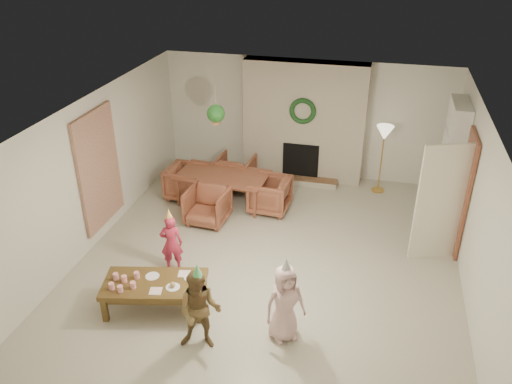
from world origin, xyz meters
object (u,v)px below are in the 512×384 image
(dining_chair_near, at_px, (207,206))
(coffee_table_top, at_px, (155,284))
(dining_chair_left, at_px, (187,182))
(child_plaid, at_px, (200,311))
(child_red, at_px, (171,243))
(child_pink, at_px, (285,303))
(dining_table, at_px, (223,189))
(dining_chair_right, at_px, (269,195))
(dining_chair_far, at_px, (236,172))

(dining_chair_near, xyz_separation_m, coffee_table_top, (0.05, -2.43, 0.07))
(dining_chair_left, xyz_separation_m, child_plaid, (1.63, -3.80, 0.24))
(dining_chair_near, relative_size, coffee_table_top, 0.51)
(coffee_table_top, height_order, child_red, child_red)
(dining_chair_near, height_order, child_pink, child_pink)
(dining_table, relative_size, child_plaid, 1.50)
(dining_chair_near, xyz_separation_m, dining_chair_left, (-0.71, 0.81, 0.00))
(dining_chair_right, height_order, child_pink, child_pink)
(dining_chair_left, height_order, dining_chair_right, same)
(child_pink, bearing_deg, dining_chair_right, 72.13)
(dining_chair_near, bearing_deg, child_plaid, -68.96)
(dining_table, relative_size, child_pink, 1.54)
(dining_chair_far, bearing_deg, child_plaid, 104.21)
(dining_chair_left, distance_m, coffee_table_top, 3.33)
(dining_table, relative_size, dining_chair_right, 2.34)
(dining_table, bearing_deg, child_pink, -56.63)
(dining_chair_right, height_order, child_red, child_red)
(dining_chair_far, height_order, child_red, child_red)
(dining_chair_left, bearing_deg, dining_chair_far, -45.00)
(dining_chair_far, relative_size, child_red, 0.77)
(dining_chair_right, bearing_deg, coffee_table_top, -12.99)
(dining_chair_near, relative_size, dining_chair_right, 1.00)
(dining_chair_right, xyz_separation_m, child_pink, (0.93, -3.27, 0.22))
(dining_chair_far, height_order, coffee_table_top, dining_chair_far)
(dining_chair_right, relative_size, coffee_table_top, 0.51)
(dining_chair_near, height_order, child_red, child_red)
(child_pink, bearing_deg, dining_chair_near, 93.09)
(dining_chair_left, relative_size, coffee_table_top, 0.51)
(dining_chair_far, distance_m, child_plaid, 4.59)
(dining_chair_far, height_order, dining_chair_left, same)
(dining_table, xyz_separation_m, dining_chair_near, (-0.05, -0.76, 0.03))
(dining_table, relative_size, dining_chair_near, 2.34)
(dining_table, bearing_deg, coffee_table_top, -86.15)
(dining_chair_far, relative_size, dining_chair_left, 1.00)
(dining_chair_right, relative_size, child_red, 0.77)
(dining_chair_left, height_order, child_red, child_red)
(dining_chair_far, distance_m, child_pink, 4.48)
(dining_table, distance_m, coffee_table_top, 3.19)
(dining_chair_right, bearing_deg, child_plaid, 2.72)
(dining_chair_far, bearing_deg, child_red, 90.59)
(dining_chair_far, relative_size, dining_chair_right, 1.00)
(dining_chair_far, bearing_deg, child_pink, 118.02)
(coffee_table_top, bearing_deg, child_pink, -16.88)
(dining_chair_far, xyz_separation_m, dining_chair_left, (-0.81, -0.71, 0.00))
(dining_chair_left, xyz_separation_m, child_red, (0.63, -2.32, 0.15))
(dining_chair_near, relative_size, dining_chair_far, 1.00)
(dining_chair_near, bearing_deg, child_pink, -49.17)
(dining_chair_right, distance_m, child_pink, 3.40)
(child_pink, bearing_deg, dining_table, 85.63)
(dining_chair_near, relative_size, child_red, 0.77)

